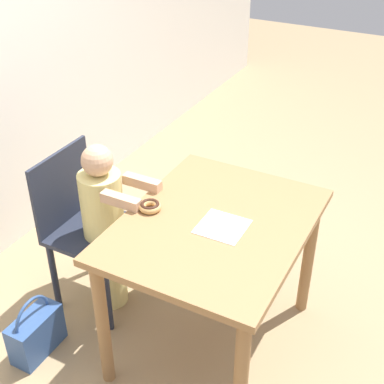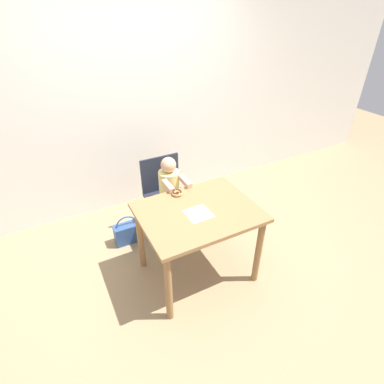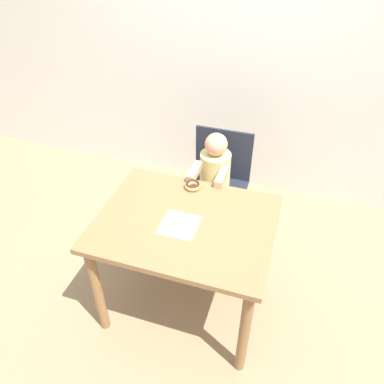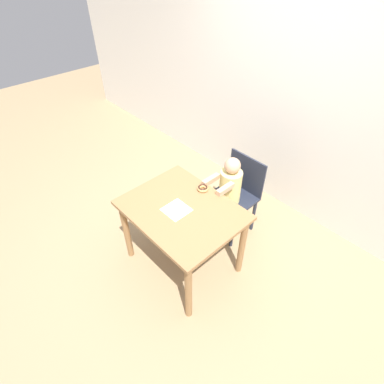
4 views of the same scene
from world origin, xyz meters
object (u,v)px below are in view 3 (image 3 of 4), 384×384
Objects in this scene: chair at (218,185)px; child_figure at (214,192)px; donut at (193,185)px; handbag at (162,207)px.

chair is 0.12m from child_figure.
donut is (-0.06, -0.44, 0.30)m from chair.
donut is 0.89m from handbag.
child_figure reaches higher than chair.
child_figure is at bearing -90.00° from chair.
child_figure reaches higher than donut.
chair is 0.54m from donut.
chair is at bearing 82.25° from donut.
handbag is at bearing 133.41° from donut.
child_figure is at bearing -13.86° from handbag.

